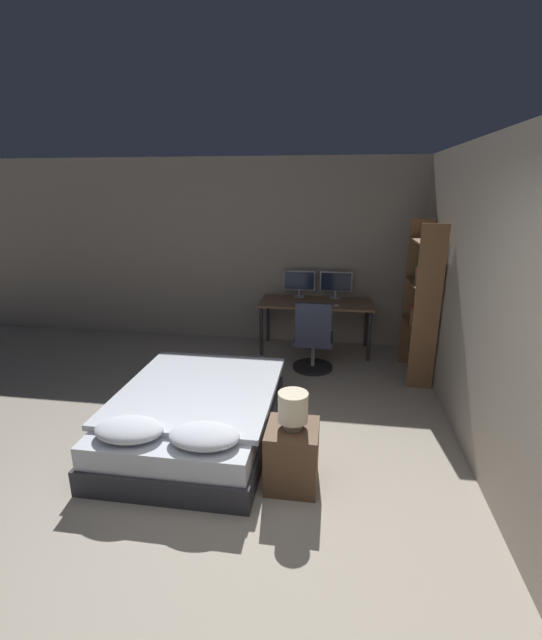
# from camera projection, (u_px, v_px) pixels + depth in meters

# --- Properties ---
(ground_plane) EXTENTS (20.00, 20.00, 0.00)m
(ground_plane) POSITION_uv_depth(u_px,v_px,m) (211.00, 563.00, 2.71)
(ground_plane) COLOR #9E9384
(wall_back) EXTENTS (12.00, 0.06, 2.70)m
(wall_back) POSITION_uv_depth(u_px,v_px,m) (288.00, 253.00, 6.32)
(wall_back) COLOR #9E9384
(wall_back) RESTS_ON ground_plane
(wall_side_right) EXTENTS (0.06, 12.00, 2.70)m
(wall_side_right) POSITION_uv_depth(u_px,v_px,m) (489.00, 307.00, 3.45)
(wall_side_right) COLOR #9E9384
(wall_side_right) RESTS_ON ground_plane
(bed) EXTENTS (1.43, 1.94, 0.54)m
(bed) POSITION_uv_depth(u_px,v_px,m) (196.00, 415.00, 4.01)
(bed) COLOR #2D2D33
(bed) RESTS_ON ground_plane
(nightstand) EXTENTS (0.40, 0.43, 0.50)m
(nightstand) POSITION_uv_depth(u_px,v_px,m) (292.00, 455.00, 3.38)
(nightstand) COLOR brown
(nightstand) RESTS_ON ground_plane
(bedside_lamp) EXTENTS (0.23, 0.23, 0.29)m
(bedside_lamp) POSITION_uv_depth(u_px,v_px,m) (293.00, 407.00, 3.25)
(bedside_lamp) COLOR gray
(bedside_lamp) RESTS_ON nightstand
(desk) EXTENTS (1.58, 0.69, 0.73)m
(desk) POSITION_uv_depth(u_px,v_px,m) (316.00, 307.00, 6.07)
(desk) COLOR #846042
(desk) RESTS_ON ground_plane
(monitor_left) EXTENTS (0.46, 0.16, 0.39)m
(monitor_left) POSITION_uv_depth(u_px,v_px,m) (299.00, 282.00, 6.25)
(monitor_left) COLOR #B7B7BC
(monitor_left) RESTS_ON desk
(monitor_right) EXTENTS (0.46, 0.16, 0.39)m
(monitor_right) POSITION_uv_depth(u_px,v_px,m) (336.00, 283.00, 6.17)
(monitor_right) COLOR #B7B7BC
(monitor_right) RESTS_ON desk
(keyboard) EXTENTS (0.39, 0.13, 0.02)m
(keyboard) POSITION_uv_depth(u_px,v_px,m) (315.00, 306.00, 5.81)
(keyboard) COLOR #B7B7BC
(keyboard) RESTS_ON desk
(computer_mouse) EXTENTS (0.07, 0.05, 0.04)m
(computer_mouse) POSITION_uv_depth(u_px,v_px,m) (337.00, 306.00, 5.77)
(computer_mouse) COLOR #B7B7BC
(computer_mouse) RESTS_ON desk
(office_chair) EXTENTS (0.52, 0.52, 0.94)m
(office_chair) POSITION_uv_depth(u_px,v_px,m) (313.00, 343.00, 5.46)
(office_chair) COLOR black
(office_chair) RESTS_ON ground_plane
(bookshelf) EXTENTS (0.29, 0.77, 1.91)m
(bookshelf) POSITION_uv_depth(u_px,v_px,m) (423.00, 297.00, 5.06)
(bookshelf) COLOR brown
(bookshelf) RESTS_ON ground_plane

